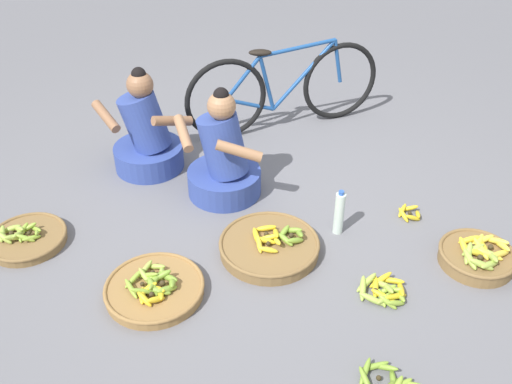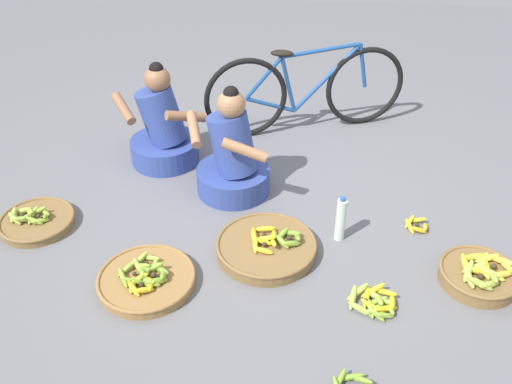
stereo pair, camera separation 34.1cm
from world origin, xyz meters
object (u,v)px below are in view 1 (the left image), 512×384
object	(u,v)px
vendor_woman_front	(223,161)
banana_basket_mid_left	(155,288)
banana_basket_front_right	(478,256)
banana_basket_mid_right	(27,238)
banana_basket_near_bicycle	(270,246)
loose_bananas_back_center	(384,291)
bicycle_leaning	(284,89)
vendor_woman_behind	(147,137)
loose_bananas_front_left	(409,213)
water_bottle	(339,213)

from	to	relation	value
vendor_woman_front	banana_basket_mid_left	size ratio (longest dim) A/B	1.42
vendor_woman_front	banana_basket_mid_left	distance (m)	1.09
banana_basket_front_right	banana_basket_mid_right	bearing A→B (deg)	175.37
banana_basket_near_bicycle	banana_basket_mid_left	xyz separation A→B (m)	(-0.67, -0.35, -0.01)
banana_basket_near_bicycle	loose_bananas_back_center	size ratio (longest dim) A/B	2.06
bicycle_leaning	banana_basket_front_right	distance (m)	2.07
vendor_woman_behind	banana_basket_mid_left	world-z (taller)	vendor_woman_behind
vendor_woman_behind	banana_basket_mid_left	bearing A→B (deg)	-80.71
loose_bananas_front_left	bicycle_leaning	bearing A→B (deg)	121.75
banana_basket_mid_right	loose_bananas_front_left	size ratio (longest dim) A/B	2.87
bicycle_leaning	banana_basket_mid_left	bearing A→B (deg)	-112.98
loose_bananas_back_center	vendor_woman_behind	bearing A→B (deg)	137.98
vendor_woman_front	vendor_woman_behind	bearing A→B (deg)	149.12
banana_basket_mid_left	vendor_woman_behind	bearing A→B (deg)	99.29
vendor_woman_front	loose_bananas_back_center	xyz separation A→B (m)	(0.94, -1.03, -0.23)
banana_basket_front_right	banana_basket_mid_left	size ratio (longest dim) A/B	0.80
banana_basket_near_bicycle	loose_bananas_front_left	bearing A→B (deg)	20.02
bicycle_leaning	banana_basket_mid_left	xyz separation A→B (m)	(-0.84, -1.97, -0.32)
banana_basket_mid_right	bicycle_leaning	bearing A→B (deg)	41.61
banana_basket_mid_right	loose_bananas_back_center	distance (m)	2.23
banana_basket_mid_left	loose_bananas_back_center	size ratio (longest dim) A/B	1.88
bicycle_leaning	loose_bananas_back_center	xyz separation A→B (m)	(0.47, -1.99, -0.33)
bicycle_leaning	loose_bananas_front_left	world-z (taller)	bicycle_leaning
vendor_woman_behind	banana_basket_front_right	size ratio (longest dim) A/B	1.76
vendor_woman_behind	water_bottle	xyz separation A→B (m)	(1.34, -0.81, -0.11)
banana_basket_mid_right	water_bottle	xyz separation A→B (m)	(1.99, 0.09, 0.11)
vendor_woman_front	loose_bananas_back_center	world-z (taller)	vendor_woman_front
loose_bananas_front_left	loose_bananas_back_center	size ratio (longest dim) A/B	0.56
vendor_woman_front	banana_basket_front_right	distance (m)	1.75
loose_bananas_back_center	water_bottle	size ratio (longest dim) A/B	0.94
vendor_woman_behind	banana_basket_mid_left	distance (m)	1.39
loose_bananas_back_center	water_bottle	world-z (taller)	water_bottle
vendor_woman_front	bicycle_leaning	bearing A→B (deg)	63.94
banana_basket_near_bicycle	banana_basket_front_right	bearing A→B (deg)	-5.65
vendor_woman_behind	banana_basket_mid_left	size ratio (longest dim) A/B	1.41
vendor_woman_front	vendor_woman_behind	xyz separation A→B (m)	(-0.58, 0.35, -0.00)
banana_basket_mid_right	banana_basket_mid_left	distance (m)	0.98
vendor_woman_behind	bicycle_leaning	distance (m)	1.23
vendor_woman_behind	banana_basket_near_bicycle	xyz separation A→B (m)	(0.89, -1.00, -0.21)
bicycle_leaning	banana_basket_mid_right	bearing A→B (deg)	-138.39
loose_bananas_front_left	banana_basket_mid_right	bearing A→B (deg)	-174.36
loose_bananas_front_left	vendor_woman_front	bearing A→B (deg)	166.57
vendor_woman_front	loose_bananas_front_left	bearing A→B (deg)	-13.43
vendor_woman_front	water_bottle	distance (m)	0.89
vendor_woman_front	banana_basket_near_bicycle	xyz separation A→B (m)	(0.30, -0.65, -0.21)
bicycle_leaning	loose_bananas_front_left	xyz separation A→B (m)	(0.79, -1.27, -0.33)
banana_basket_near_bicycle	banana_basket_mid_left	size ratio (longest dim) A/B	1.10
banana_basket_front_right	banana_basket_near_bicycle	world-z (taller)	banana_basket_front_right
banana_basket_mid_right	banana_basket_mid_left	xyz separation A→B (m)	(0.87, -0.46, 0.00)
banana_basket_front_right	loose_bananas_back_center	world-z (taller)	banana_basket_front_right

